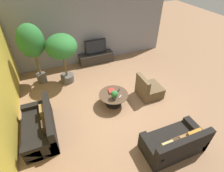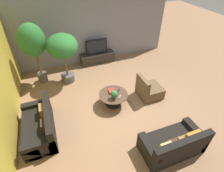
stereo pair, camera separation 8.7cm
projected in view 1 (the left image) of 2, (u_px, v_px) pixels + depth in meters
name	position (u px, v px, depth m)	size (l,w,h in m)	color
ground_plane	(117.00, 102.00, 6.17)	(24.00, 24.00, 0.00)	#8C6647
back_wall_stone	(88.00, 30.00, 7.61)	(7.40, 0.12, 3.00)	gray
media_console	(96.00, 58.00, 8.22)	(1.59, 0.50, 0.45)	#2D2823
television	(96.00, 47.00, 7.88)	(0.96, 0.13, 0.68)	black
coffee_table	(113.00, 97.00, 5.92)	(0.98, 0.98, 0.45)	black
couch_by_wall	(41.00, 127.00, 4.97)	(0.84, 1.73, 0.84)	black
couch_near_entry	(174.00, 143.00, 4.55)	(1.61, 0.84, 0.84)	black
armchair_wicker	(148.00, 90.00, 6.30)	(0.80, 0.76, 0.86)	brown
potted_palm_tall	(31.00, 43.00, 6.10)	(0.93, 0.93, 2.36)	#514C47
potted_palm_corner	(62.00, 49.00, 6.27)	(1.13, 1.13, 1.98)	#514C47
potted_plant_tabletop	(114.00, 94.00, 5.58)	(0.23, 0.23, 0.30)	#514C47
book_stack	(112.00, 91.00, 5.92)	(0.25, 0.30, 0.06)	gold
remote_black	(119.00, 90.00, 5.97)	(0.04, 0.16, 0.02)	black
remote_silver	(120.00, 96.00, 5.73)	(0.04, 0.16, 0.02)	gray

